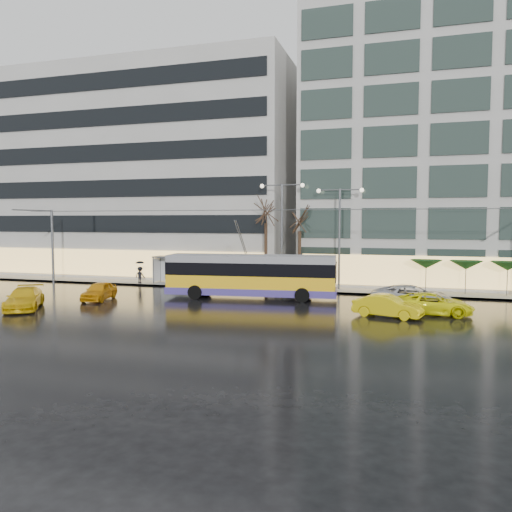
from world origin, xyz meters
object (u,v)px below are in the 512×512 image
at_px(street_lamp_near, 282,220).
at_px(taxi_a, 99,291).
at_px(trolleybus, 251,277).
at_px(bus_shelter, 173,264).

height_order(street_lamp_near, taxi_a, street_lamp_near).
height_order(trolleybus, taxi_a, trolleybus).
bearing_deg(trolleybus, taxi_a, -158.71).
height_order(trolleybus, bus_shelter, trolleybus).
xyz_separation_m(trolleybus, taxi_a, (-10.68, -4.16, -0.95)).
bearing_deg(trolleybus, bus_shelter, 148.32).
relative_size(bus_shelter, taxi_a, 1.05).
height_order(bus_shelter, taxi_a, bus_shelter).
bearing_deg(street_lamp_near, trolleybus, -99.49).
bearing_deg(taxi_a, street_lamp_near, 29.45).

